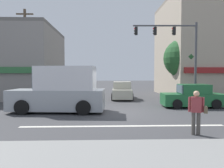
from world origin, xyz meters
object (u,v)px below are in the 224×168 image
at_px(sedan_crossing_leftbound, 122,91).
at_px(box_truck_crossing_rightbound, 61,91).
at_px(sedan_waiting_far, 192,97).
at_px(traffic_light_mast, 179,48).
at_px(utility_pole_near_left, 25,54).
at_px(pedestrian_foreground_with_bag, 197,110).
at_px(street_tree, 183,58).

distance_m(sedan_crossing_leftbound, box_truck_crossing_rightbound, 7.96).
distance_m(sedan_waiting_far, box_truck_crossing_rightbound, 8.87).
bearing_deg(sedan_crossing_leftbound, traffic_light_mast, -39.84).
bearing_deg(utility_pole_near_left, sedan_waiting_far, -16.66).
bearing_deg(pedestrian_foreground_with_bag, box_truck_crossing_rightbound, 139.44).
xyz_separation_m(box_truck_crossing_rightbound, pedestrian_foreground_with_bag, (6.08, -5.20, -0.30)).
xyz_separation_m(traffic_light_mast, sedan_waiting_far, (0.41, -1.74, -3.59)).
bearing_deg(traffic_light_mast, sedan_crossing_leftbound, 140.16).
height_order(traffic_light_mast, pedestrian_foreground_with_bag, traffic_light_mast).
distance_m(sedan_waiting_far, pedestrian_foreground_with_bag, 7.28).
distance_m(box_truck_crossing_rightbound, pedestrian_foreground_with_bag, 8.00).
bearing_deg(utility_pole_near_left, pedestrian_foreground_with_bag, -46.49).
height_order(sedan_waiting_far, sedan_crossing_leftbound, same).
bearing_deg(pedestrian_foreground_with_bag, traffic_light_mast, 75.40).
relative_size(traffic_light_mast, sedan_waiting_far, 1.49).
relative_size(utility_pole_near_left, traffic_light_mast, 1.24).
relative_size(sedan_waiting_far, sedan_crossing_leftbound, 0.99).
bearing_deg(sedan_crossing_leftbound, pedestrian_foreground_with_bag, -81.28).
xyz_separation_m(street_tree, box_truck_crossing_rightbound, (-9.98, -6.89, -2.49)).
distance_m(utility_pole_near_left, box_truck_crossing_rightbound, 7.22).
bearing_deg(utility_pole_near_left, sedan_crossing_leftbound, 9.17).
distance_m(sedan_crossing_leftbound, pedestrian_foreground_with_bag, 12.05).
xyz_separation_m(street_tree, sedan_crossing_leftbound, (-5.72, -0.18, -3.03)).
height_order(sedan_waiting_far, box_truck_crossing_rightbound, box_truck_crossing_rightbound).
distance_m(street_tree, sedan_waiting_far, 6.23).
bearing_deg(street_tree, sedan_crossing_leftbound, -178.19).
bearing_deg(traffic_light_mast, sedan_waiting_far, -76.82).
height_order(street_tree, utility_pole_near_left, utility_pole_near_left).
relative_size(street_tree, traffic_light_mast, 0.90).
height_order(street_tree, pedestrian_foreground_with_bag, street_tree).
relative_size(sedan_waiting_far, pedestrian_foreground_with_bag, 2.50).
relative_size(traffic_light_mast, pedestrian_foreground_with_bag, 3.71).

